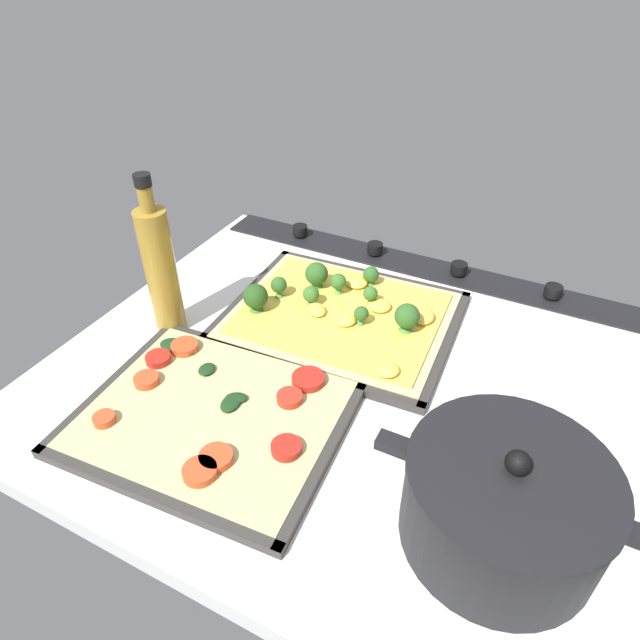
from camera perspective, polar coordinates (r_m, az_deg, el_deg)
ground_plane at (r=77.31cm, az=2.39°, el=-5.93°), size 77.66×68.25×3.00cm
stove_control_panel at (r=99.42cm, az=9.88°, el=5.84°), size 74.55×7.00×2.60cm
baking_tray_front at (r=84.46cm, az=2.19°, el=0.03°), size 35.45×29.88×1.30cm
broccoli_pizza at (r=83.84cm, az=2.15°, el=0.94°), size 32.93×27.36×5.85cm
baking_tray_back at (r=70.48cm, az=-11.09°, el=-9.98°), size 33.73×28.63×1.30cm
veggie_pizza_back at (r=70.14cm, az=-11.07°, el=-9.37°), size 31.17×26.08×1.90cm
cooking_pot at (r=58.59cm, az=18.66°, el=-17.68°), size 26.76×19.95×12.44cm
oil_bottle at (r=80.98cm, az=-16.29°, el=5.12°), size 4.50×4.50×24.35cm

